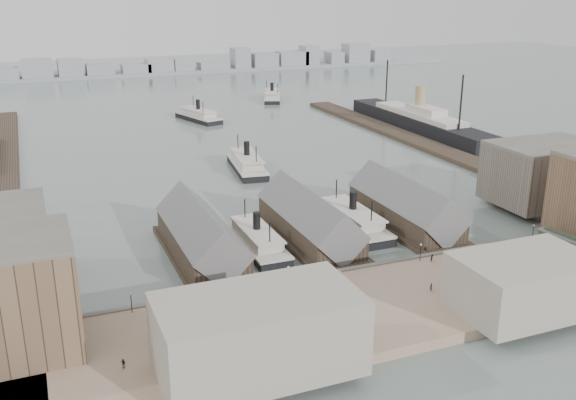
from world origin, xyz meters
name	(u,v)px	position (x,y,z in m)	size (l,w,h in m)	color
ground	(341,268)	(0.00, 0.00, 0.00)	(900.00, 900.00, 0.00)	slate
quay	(390,305)	(0.00, -20.00, 1.00)	(180.00, 30.00, 2.00)	gray
seawall	(352,273)	(0.00, -5.20, 1.15)	(180.00, 1.20, 2.30)	#59544C
west_wharf	(2,176)	(-68.00, 100.00, 0.80)	(10.00, 220.00, 1.60)	#2D231C
east_wharf	(418,142)	(78.00, 90.00, 0.80)	(10.00, 180.00, 1.60)	#2D231C
ferry_shed_west	(201,238)	(-26.00, 16.88, 4.64)	(14.00, 42.00, 12.60)	#2D231C
ferry_shed_center	(309,222)	(0.00, 16.88, 4.64)	(14.00, 42.00, 12.60)	#2D231C
ferry_shed_east	(405,208)	(26.00, 16.88, 4.64)	(14.00, 42.00, 12.60)	#2D231C
warehouse_east_back	(545,174)	(68.00, 15.00, 9.50)	(28.00, 20.00, 15.00)	#60564C
street_bldg_center	(524,284)	(20.00, -32.00, 7.00)	(24.00, 16.00, 10.00)	gray
street_bldg_west	(259,334)	(-30.00, -32.00, 8.00)	(30.00, 16.00, 12.00)	gray
lamp_post_far_w	(131,299)	(-45.00, -7.00, 4.71)	(0.44, 0.44, 3.92)	black
lamp_post_near_w	(288,272)	(-15.00, -7.00, 4.71)	(0.44, 0.44, 3.92)	black
lamp_post_near_e	(421,249)	(15.00, -7.00, 4.71)	(0.44, 0.44, 3.92)	black
lamp_post_far_e	(533,230)	(45.00, -7.00, 4.71)	(0.44, 0.44, 3.92)	black
far_shore	(114,70)	(-2.07, 334.14, 3.91)	(500.00, 40.00, 15.72)	gray
ferry_docked_west	(257,240)	(-13.00, 16.88, 2.18)	(7.82, 26.06, 9.31)	black
ferry_docked_east	(352,220)	(13.00, 19.76, 2.39)	(8.55, 28.51, 10.18)	black
ferry_open_near	(247,163)	(5.82, 79.59, 2.41)	(12.14, 29.59, 10.26)	black
ferry_open_mid	(198,115)	(12.00, 165.35, 2.33)	(16.01, 29.07, 9.94)	black
ferry_open_far	(272,96)	(61.33, 202.70, 2.29)	(17.40, 28.55, 9.79)	black
ocean_steamer	(419,121)	(92.00, 111.47, 3.95)	(12.58, 91.91, 18.38)	black
tram	(560,243)	(46.43, -13.83, 3.92)	(4.08, 10.78, 3.74)	black
horse_cart_left	(169,333)	(-40.72, -17.79, 2.80)	(4.75, 3.30, 1.58)	black
horse_cart_center	(322,303)	(-12.91, -17.74, 2.78)	(4.80, 1.55, 1.48)	black
horse_cart_right	(489,275)	(22.85, -19.42, 2.75)	(4.73, 2.88, 1.42)	black
pedestrian_0	(71,329)	(-55.50, -10.46, 2.83)	(0.61, 0.44, 1.66)	black
pedestrian_1	(156,350)	(-43.74, -22.21, 2.79)	(0.77, 0.60, 1.58)	black
pedestrian_2	(295,296)	(-16.37, -13.59, 2.84)	(1.08, 0.62, 1.68)	black
pedestrian_3	(316,324)	(-17.05, -24.29, 2.91)	(1.06, 0.44, 1.82)	black
pedestrian_4	(351,292)	(-5.95, -15.99, 2.86)	(0.84, 0.55, 1.72)	black
pedestrian_5	(431,287)	(9.02, -19.88, 2.82)	(0.60, 0.44, 1.65)	black
pedestrian_6	(432,258)	(17.31, -8.10, 2.79)	(0.77, 0.60, 1.59)	black
pedestrian_7	(551,267)	(36.81, -21.43, 2.88)	(1.13, 0.65, 1.75)	black
pedestrian_8	(548,257)	(40.27, -16.80, 2.79)	(0.93, 0.39, 1.59)	black
pedestrian_10	(123,363)	(-49.04, -24.04, 2.78)	(0.92, 0.38, 1.56)	black
pedestrian_11	(492,250)	(31.79, -9.33, 2.82)	(0.80, 0.52, 1.63)	black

